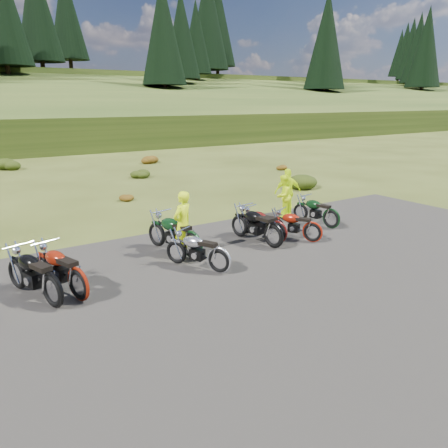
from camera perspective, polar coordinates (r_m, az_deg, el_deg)
ground at (r=12.25m, az=4.66°, el=-4.78°), size 300.00×300.00×0.00m
gravel_pad at (r=10.87m, az=11.18°, el=-7.81°), size 20.00×12.00×0.04m
hill_slope at (r=59.60m, az=-26.73°, el=10.05°), size 300.00×45.97×9.37m
conifer_24 at (r=79.89m, az=-23.30°, el=24.66°), size 7.04×7.04×18.00m
conifer_25 at (r=87.10m, az=-19.90°, el=24.47°), size 6.60×6.60×17.00m
conifer_26 at (r=65.10m, az=-7.98°, el=23.71°), size 6.16×6.16×16.00m
conifer_27 at (r=73.18m, az=-5.59°, el=23.44°), size 5.72×5.72×15.00m
conifer_28 at (r=81.36m, az=-3.69°, el=23.20°), size 5.28×5.28×14.00m
conifer_29 at (r=90.10m, az=-2.16°, el=25.20°), size 7.92×7.92×20.00m
conifer_30 at (r=98.37m, az=-0.86°, el=24.83°), size 7.48×7.48×19.00m
conifer_31 at (r=81.99m, az=13.25°, el=22.38°), size 7.04×7.04×18.00m
conifer_32 at (r=90.50m, az=13.18°, el=22.17°), size 6.60×6.60×17.00m
conifer_33 at (r=99.01m, az=13.12°, el=22.00°), size 6.16×6.16×16.00m
conifer_34 at (r=107.52m, az=13.07°, el=21.85°), size 5.72×5.72×15.00m
conifer_35 at (r=116.03m, az=13.03°, el=21.73°), size 5.28×5.28×14.00m
conifer_36 at (r=124.83m, az=13.08°, el=22.77°), size 7.92×7.92×20.00m
conifer_37 at (r=113.26m, az=24.91°, el=20.24°), size 7.48×7.48×19.00m
conifer_38 at (r=121.62m, az=24.05°, el=20.26°), size 7.04×7.04×18.00m
conifer_39 at (r=129.99m, az=23.30°, el=20.28°), size 6.60×6.60×17.00m
conifer_40 at (r=138.38m, az=22.64°, el=20.29°), size 6.16×6.16×16.00m
conifer_41 at (r=146.71m, az=22.02°, el=19.99°), size 5.72×5.72×15.00m
shrub_3 at (r=31.39m, az=-26.23°, el=7.20°), size 1.56×1.56×0.92m
shrub_4 at (r=19.83m, az=-12.79°, el=3.59°), size 0.77×0.77×0.45m
shrub_5 at (r=25.71m, az=-10.97°, el=6.61°), size 1.03×1.03×0.61m
shrub_6 at (r=31.65m, az=-9.81°, el=8.50°), size 1.30×1.30×0.77m
shrub_7 at (r=22.62m, az=10.36°, el=5.81°), size 1.56×1.56×0.92m
shrub_8 at (r=28.46m, az=7.27°, el=7.48°), size 0.77×0.77×0.45m
motorcycle_0 at (r=10.20m, az=-21.24°, el=-10.27°), size 1.42×2.39×1.19m
motorcycle_1 at (r=10.35m, az=-18.26°, el=-9.60°), size 1.36×2.33×1.16m
motorcycle_2 at (r=12.30m, az=-4.17°, el=-4.68°), size 1.30×2.42×1.20m
motorcycle_3 at (r=11.29m, az=-0.63°, el=-6.57°), size 1.50×2.08×1.04m
motorcycle_4 at (r=13.75m, az=7.01°, el=-2.53°), size 1.16×2.08×1.03m
motorcycle_5 at (r=13.24m, az=6.43°, el=-3.23°), size 1.05×2.29×1.16m
motorcycle_6 at (r=13.96m, az=11.40°, el=-2.43°), size 1.38×1.95×0.98m
motorcycle_7 at (r=15.60m, az=13.75°, el=-0.64°), size 0.98×2.06×1.04m
person_middle at (r=12.31m, az=-5.42°, el=-0.13°), size 0.80×0.68×1.87m
person_right_a at (r=16.65m, az=7.71°, el=3.56°), size 0.96×0.87×1.60m
person_right_b at (r=16.98m, az=8.32°, el=4.08°), size 1.13×0.77×1.78m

